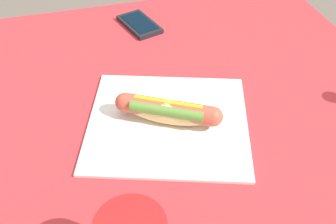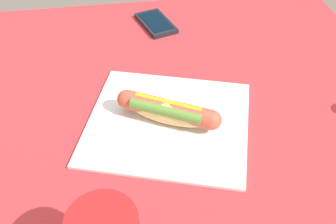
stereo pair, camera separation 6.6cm
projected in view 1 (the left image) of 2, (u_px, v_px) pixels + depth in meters
name	position (u px, v px, depth m)	size (l,w,h in m)	color
dining_table	(137.00, 164.00, 0.89)	(1.17, 0.98, 0.78)	brown
paper_wrapper	(168.00, 122.00, 0.80)	(0.31, 0.28, 0.01)	silver
hot_dog	(168.00, 111.00, 0.77)	(0.19, 0.12, 0.05)	#E5BC75
cell_phone	(139.00, 24.00, 1.07)	(0.10, 0.14, 0.01)	black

